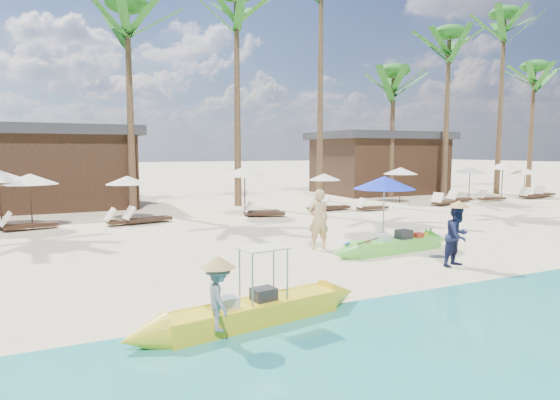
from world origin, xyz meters
name	(u,v)px	position (x,y,z in m)	size (l,w,h in m)	color
ground	(340,267)	(0.00, 0.00, 0.00)	(240.00, 240.00, 0.00)	#FFE7BC
wet_sand_strip	(504,337)	(0.00, -5.00, 0.00)	(240.00, 4.50, 0.01)	tan
green_canoe	(394,245)	(2.42, 0.91, 0.21)	(4.98, 0.92, 0.63)	#5ACA3D
yellow_canoe	(254,311)	(-3.47, -2.77, 0.22)	(5.11, 1.17, 1.33)	yellow
tourist	(318,219)	(0.57, 2.19, 0.92)	(0.67, 0.44, 1.84)	tan
vendor_green	(457,236)	(2.84, -1.15, 0.80)	(0.78, 0.61, 1.61)	#151B3C
vendor_yellow	(219,297)	(-4.24, -3.24, 0.71)	(0.69, 0.40, 1.07)	gray
blue_umbrella	(384,183)	(2.92, 2.09, 1.98)	(2.04, 2.04, 2.20)	#99999E
resort_parasol_4	(30,179)	(-7.64, 10.14, 1.92)	(2.07, 2.07, 2.13)	#382316
lounger_4_left	(26,224)	(-7.83, 9.82, 0.22)	(2.03, 1.00, 0.66)	#382316
lounger_4_right	(127,220)	(-4.19, 9.57, 0.22)	(1.96, 0.82, 0.65)	#382316
resort_parasol_5	(127,180)	(-3.96, 11.05, 1.73)	(1.87, 1.87, 1.92)	#382316
lounger_5_left	(145,218)	(-3.46, 9.65, 0.22)	(2.04, 1.05, 0.66)	#382316
resort_parasol_6	(245,171)	(1.05, 9.96, 2.07)	(2.22, 2.22, 2.29)	#382316
lounger_6_left	(263,212)	(1.75, 9.47, 0.21)	(1.89, 1.14, 0.61)	#382316
lounger_6_right	(259,211)	(1.79, 10.09, 0.20)	(1.84, 0.85, 0.60)	#382316
resort_parasol_7	(324,177)	(5.89, 11.14, 1.65)	(1.77, 1.77, 1.83)	#382316
lounger_7_left	(333,207)	(5.86, 10.13, 0.20)	(1.77, 0.74, 0.58)	#382316
lounger_7_right	(322,207)	(5.27, 10.26, 0.20)	(1.85, 0.86, 0.61)	#382316
resort_parasol_8	(400,171)	(11.18, 11.54, 1.86)	(2.00, 2.00, 2.06)	#382316
lounger_8_left	(371,207)	(7.53, 9.26, 0.19)	(1.70, 0.55, 0.58)	#382316
resort_parasol_9	(470,170)	(15.55, 10.56, 1.88)	(2.03, 2.03, 2.09)	#382316
lounger_9_left	(443,201)	(12.54, 9.51, 0.22)	(2.00, 1.19, 0.65)	#382316
lounger_9_right	(458,199)	(14.57, 10.41, 0.20)	(1.87, 0.92, 0.61)	#382316
resort_parasol_10	(503,166)	(19.69, 11.72, 2.03)	(2.18, 2.18, 2.25)	#382316
lounger_10_left	(490,198)	(16.79, 10.09, 0.20)	(1.82, 0.74, 0.60)	#382316
lounger_10_right	(531,195)	(20.24, 9.96, 0.22)	(1.95, 0.65, 0.66)	#382316
resort_parasol_11	(525,171)	(20.68, 10.83, 1.70)	(1.83, 1.83, 1.88)	#382316
lounger_11_left	(544,194)	(21.94, 10.38, 0.22)	(2.03, 1.02, 0.66)	#382316
palm_3	(128,36)	(-3.36, 14.27, 8.58)	(2.08, 2.08, 10.52)	brown
palm_4	(237,28)	(2.15, 14.01, 9.45)	(2.08, 2.08, 11.70)	brown
palm_5	(321,15)	(7.45, 14.38, 10.82)	(2.08, 2.08, 13.60)	brown
palm_6	(393,87)	(12.84, 14.52, 7.05)	(2.08, 2.08, 8.51)	brown
palm_7	(449,58)	(16.57, 13.68, 8.99)	(2.08, 2.08, 11.08)	brown
palm_8	(503,45)	(21.07, 13.33, 10.18)	(2.08, 2.08, 12.70)	brown
palm_9	(534,84)	(26.21, 14.81, 8.06)	(2.08, 2.08, 9.82)	brown
pavilion_west	(32,166)	(-8.00, 17.50, 2.19)	(10.80, 6.60, 4.30)	#382316
pavilion_east	(378,162)	(14.00, 17.50, 2.20)	(8.80, 6.60, 4.30)	#382316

